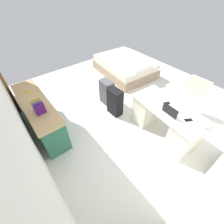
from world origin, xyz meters
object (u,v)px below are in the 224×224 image
(credenza, at_px, (41,115))
(cell_phone_near_laptop, at_px, (188,120))
(figurine_small, at_px, (27,90))
(desk, at_px, (165,120))
(suitcase_black, at_px, (115,102))
(office_chair, at_px, (190,101))
(desk_lamp, at_px, (199,114))
(laptop, at_px, (171,112))
(computer_mouse, at_px, (162,105))
(bed, at_px, (125,66))
(suitcase_spare_grey, at_px, (107,92))
(cell_phone_by_mouse, at_px, (167,103))

(credenza, xyz_separation_m, cell_phone_near_laptop, (-2.13, -1.93, 0.35))
(credenza, height_order, figurine_small, figurine_small)
(desk, xyz_separation_m, suitcase_black, (1.12, 0.40, -0.04))
(office_chair, height_order, figurine_small, office_chair)
(suitcase_black, relative_size, figurine_small, 6.17)
(credenza, bearing_deg, office_chair, -120.98)
(office_chair, xyz_separation_m, desk_lamp, (-0.51, 0.97, 0.56))
(laptop, height_order, computer_mouse, laptop)
(desk, relative_size, bed, 0.74)
(suitcase_spare_grey, xyz_separation_m, laptop, (-1.68, -0.19, 0.44))
(cell_phone_by_mouse, relative_size, figurine_small, 1.24)
(figurine_small, bearing_deg, cell_phone_near_laptop, -142.56)
(suitcase_spare_grey, bearing_deg, credenza, 83.63)
(desk, bearing_deg, laptop, 136.12)
(computer_mouse, bearing_deg, cell_phone_near_laptop, -170.72)
(desk, relative_size, suitcase_black, 2.19)
(office_chair, bearing_deg, cell_phone_by_mouse, 83.01)
(office_chair, bearing_deg, figurine_small, 53.59)
(bed, distance_m, figurine_small, 3.13)
(bed, relative_size, suitcase_black, 2.95)
(desk, distance_m, office_chair, 0.93)
(laptop, bearing_deg, suitcase_black, 12.89)
(computer_mouse, bearing_deg, figurine_small, 47.71)
(desk, distance_m, suitcase_black, 1.19)
(laptop, bearing_deg, bed, -25.74)
(office_chair, relative_size, cell_phone_near_laptop, 6.91)
(credenza, xyz_separation_m, bed, (0.72, -3.06, -0.13))
(computer_mouse, height_order, figurine_small, figurine_small)
(suitcase_spare_grey, distance_m, figurine_small, 1.79)
(suitcase_black, bearing_deg, computer_mouse, -161.31)
(desk, distance_m, computer_mouse, 0.39)
(office_chair, distance_m, desk_lamp, 1.23)
(desk, relative_size, cell_phone_near_laptop, 10.91)
(credenza, distance_m, desk_lamp, 2.99)
(cell_phone_near_laptop, bearing_deg, suitcase_black, 43.12)
(laptop, xyz_separation_m, figurine_small, (2.24, 1.83, 0.03))
(office_chair, height_order, desk_lamp, desk_lamp)
(figurine_small, bearing_deg, cell_phone_by_mouse, -135.00)
(bed, height_order, figurine_small, figurine_small)
(suitcase_spare_grey, distance_m, cell_phone_by_mouse, 1.56)
(suitcase_spare_grey, relative_size, figurine_small, 5.93)
(suitcase_black, height_order, suitcase_spare_grey, suitcase_black)
(office_chair, relative_size, desk_lamp, 2.72)
(suitcase_black, relative_size, suitcase_spare_grey, 1.04)
(cell_phone_near_laptop, bearing_deg, office_chair, -37.70)
(cell_phone_near_laptop, xyz_separation_m, desk_lamp, (-0.10, 0.03, 0.25))
(office_chair, distance_m, computer_mouse, 1.04)
(office_chair, xyz_separation_m, laptop, (-0.12, 1.05, 0.35))
(suitcase_spare_grey, xyz_separation_m, cell_phone_near_laptop, (-1.97, -0.30, 0.40))
(suitcase_black, distance_m, desk_lamp, 1.78)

